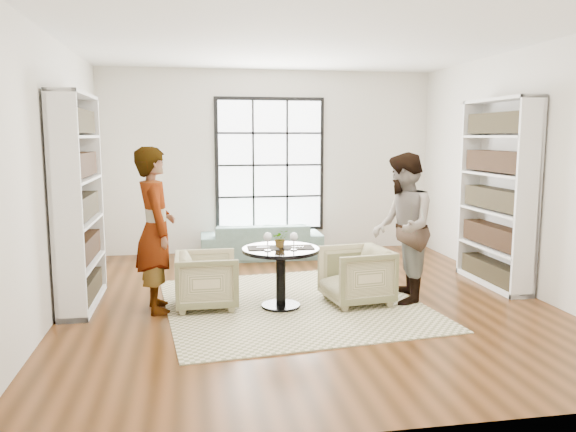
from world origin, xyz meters
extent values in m
plane|color=brown|center=(0.00, 0.00, 0.00)|extent=(6.00, 6.00, 0.00)
plane|color=silver|center=(0.00, 3.00, 1.50)|extent=(5.50, 0.00, 5.50)
plane|color=silver|center=(-2.75, 0.00, 1.50)|extent=(0.00, 6.00, 6.00)
plane|color=silver|center=(2.75, 0.00, 1.50)|extent=(0.00, 6.00, 6.00)
plane|color=silver|center=(0.00, -3.00, 1.50)|extent=(5.50, 0.00, 5.50)
plane|color=white|center=(0.00, 0.00, 3.00)|extent=(6.00, 6.00, 0.00)
cube|color=black|center=(0.00, 2.98, 1.45)|extent=(1.82, 0.06, 2.22)
cube|color=white|center=(0.00, 2.94, 1.45)|extent=(1.70, 0.02, 2.10)
cube|color=beige|center=(-0.17, -0.12, 0.01)|extent=(3.15, 3.15, 0.01)
cylinder|color=black|center=(-0.34, -0.23, 0.02)|extent=(0.44, 0.44, 0.04)
cylinder|color=black|center=(-0.34, -0.23, 0.33)|extent=(0.11, 0.11, 0.61)
cylinder|color=black|center=(-0.34, -0.23, 0.67)|extent=(0.86, 0.86, 0.04)
imported|color=gray|center=(-0.22, 2.45, 0.28)|extent=(1.91, 0.78, 0.56)
imported|color=tan|center=(-1.15, -0.07, 0.32)|extent=(0.70, 0.68, 0.63)
imported|color=#C7AE8E|center=(0.55, -0.20, 0.33)|extent=(0.81, 0.79, 0.66)
imported|color=gray|center=(-1.70, -0.07, 0.91)|extent=(0.55, 0.73, 1.82)
imported|color=gray|center=(1.10, -0.20, 0.87)|extent=(0.85, 0.98, 1.74)
cube|color=#272421|center=(-0.53, -0.20, 0.69)|extent=(0.35, 0.27, 0.01)
cube|color=#272421|center=(-0.14, -0.23, 0.69)|extent=(0.35, 0.27, 0.01)
cylinder|color=silver|center=(-0.50, -0.35, 0.69)|extent=(0.07, 0.07, 0.01)
cylinder|color=silver|center=(-0.50, -0.35, 0.75)|extent=(0.01, 0.01, 0.12)
sphere|color=maroon|center=(-0.50, -0.35, 0.84)|extent=(0.09, 0.09, 0.09)
ellipsoid|color=white|center=(-0.50, -0.35, 0.84)|extent=(0.09, 0.09, 0.10)
cylinder|color=silver|center=(-0.21, -0.36, 0.69)|extent=(0.07, 0.07, 0.01)
cylinder|color=silver|center=(-0.21, -0.36, 0.75)|extent=(0.01, 0.01, 0.11)
sphere|color=maroon|center=(-0.21, -0.36, 0.84)|extent=(0.09, 0.09, 0.09)
ellipsoid|color=white|center=(-0.21, -0.36, 0.84)|extent=(0.09, 0.09, 0.10)
imported|color=gray|center=(-0.33, -0.19, 0.79)|extent=(0.18, 0.16, 0.20)
camera|label=1|loc=(-1.32, -6.29, 1.93)|focal=35.00mm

